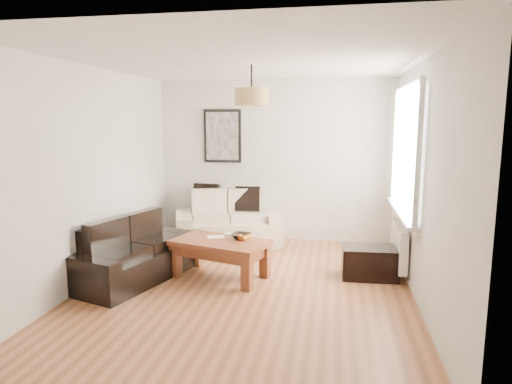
% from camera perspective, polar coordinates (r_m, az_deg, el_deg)
% --- Properties ---
extents(floor, '(4.50, 4.50, 0.00)m').
position_cam_1_polar(floor, '(5.40, -1.15, -12.09)').
color(floor, brown).
rests_on(floor, ground).
extents(ceiling, '(3.80, 4.50, 0.00)m').
position_cam_1_polar(ceiling, '(5.07, -1.25, 16.44)').
color(ceiling, white).
rests_on(ceiling, floor).
extents(wall_back, '(3.80, 0.04, 2.60)m').
position_cam_1_polar(wall_back, '(7.28, 2.29, 3.99)').
color(wall_back, silver).
rests_on(wall_back, floor).
extents(wall_front, '(3.80, 0.04, 2.60)m').
position_cam_1_polar(wall_front, '(2.94, -9.87, -3.96)').
color(wall_front, silver).
rests_on(wall_front, floor).
extents(wall_left, '(0.04, 4.50, 2.60)m').
position_cam_1_polar(wall_left, '(5.76, -20.09, 2.05)').
color(wall_left, silver).
rests_on(wall_left, floor).
extents(wall_right, '(0.04, 4.50, 2.60)m').
position_cam_1_polar(wall_right, '(5.06, 20.42, 1.12)').
color(wall_right, silver).
rests_on(wall_right, floor).
extents(window_bay, '(0.14, 1.90, 1.60)m').
position_cam_1_polar(window_bay, '(5.81, 18.81, 5.15)').
color(window_bay, white).
rests_on(window_bay, wall_right).
extents(radiator, '(0.10, 0.90, 0.52)m').
position_cam_1_polar(radiator, '(6.00, 17.83, -6.51)').
color(radiator, white).
rests_on(radiator, wall_right).
extents(poster, '(0.62, 0.04, 0.87)m').
position_cam_1_polar(poster, '(7.39, -4.31, 7.16)').
color(poster, black).
rests_on(poster, wall_back).
extents(pendant_shade, '(0.40, 0.40, 0.20)m').
position_cam_1_polar(pendant_shade, '(5.33, -0.58, 12.10)').
color(pendant_shade, tan).
rests_on(pendant_shade, ceiling).
extents(loveseat_cream, '(1.83, 1.38, 0.81)m').
position_cam_1_polar(loveseat_cream, '(7.09, -3.57, -3.51)').
color(loveseat_cream, beige).
rests_on(loveseat_cream, floor).
extents(sofa_leather, '(1.25, 1.82, 0.72)m').
position_cam_1_polar(sofa_leather, '(5.77, -15.24, -7.27)').
color(sofa_leather, black).
rests_on(sofa_leather, floor).
extents(coffee_table, '(1.30, 0.94, 0.48)m').
position_cam_1_polar(coffee_table, '(5.67, -4.60, -8.51)').
color(coffee_table, brown).
rests_on(coffee_table, floor).
extents(ottoman, '(0.70, 0.47, 0.39)m').
position_cam_1_polar(ottoman, '(5.83, 14.35, -8.72)').
color(ottoman, black).
rests_on(ottoman, floor).
extents(cushion_left, '(0.43, 0.18, 0.42)m').
position_cam_1_polar(cushion_left, '(7.32, -6.42, -0.59)').
color(cushion_left, black).
rests_on(cushion_left, loveseat_cream).
extents(cushion_right, '(0.40, 0.16, 0.39)m').
position_cam_1_polar(cushion_right, '(7.16, -1.09, -0.87)').
color(cushion_right, black).
rests_on(cushion_right, loveseat_cream).
extents(fruit_bowl, '(0.29, 0.29, 0.06)m').
position_cam_1_polar(fruit_bowl, '(5.67, -1.89, -5.65)').
color(fruit_bowl, black).
rests_on(fruit_bowl, coffee_table).
extents(orange_a, '(0.06, 0.06, 0.06)m').
position_cam_1_polar(orange_a, '(5.54, -1.40, -5.91)').
color(orange_a, orange).
rests_on(orange_a, fruit_bowl).
extents(orange_b, '(0.07, 0.07, 0.06)m').
position_cam_1_polar(orange_b, '(5.61, -0.93, -5.71)').
color(orange_b, orange).
rests_on(orange_b, fruit_bowl).
extents(orange_c, '(0.09, 0.09, 0.07)m').
position_cam_1_polar(orange_c, '(5.58, -2.04, -5.78)').
color(orange_c, '#F15514').
rests_on(orange_c, fruit_bowl).
extents(papers, '(0.25, 0.21, 0.01)m').
position_cam_1_polar(papers, '(5.75, -5.19, -5.75)').
color(papers, white).
rests_on(papers, coffee_table).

